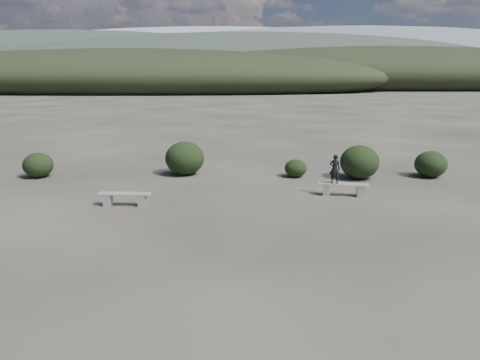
{
  "coord_description": "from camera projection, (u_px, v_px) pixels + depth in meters",
  "views": [
    {
      "loc": [
        0.63,
        -9.03,
        4.0
      ],
      "look_at": [
        0.44,
        3.5,
        1.1
      ],
      "focal_mm": 35.0,
      "sensor_mm": 36.0,
      "label": 1
    }
  ],
  "objects": [
    {
      "name": "ground",
      "position": [
        216.0,
        269.0,
        9.71
      ],
      "size": [
        1200.0,
        1200.0,
        0.0
      ],
      "primitive_type": "plane",
      "color": "#2F2B24",
      "rests_on": "ground"
    },
    {
      "name": "bench_left",
      "position": [
        125.0,
        198.0,
        14.29
      ],
      "size": [
        1.6,
        0.38,
        0.4
      ],
      "rotation": [
        0.0,
        0.0,
        -0.03
      ],
      "color": "slate",
      "rests_on": "ground"
    },
    {
      "name": "bench_right",
      "position": [
        343.0,
        188.0,
        15.43
      ],
      "size": [
        1.68,
        0.58,
        0.41
      ],
      "rotation": [
        0.0,
        0.0,
        -0.15
      ],
      "color": "slate",
      "rests_on": "ground"
    },
    {
      "name": "seated_person",
      "position": [
        335.0,
        169.0,
        15.33
      ],
      "size": [
        0.41,
        0.32,
        0.97
      ],
      "primitive_type": "imported",
      "rotation": [
        0.0,
        0.0,
        2.85
      ],
      "color": "black",
      "rests_on": "bench_right"
    },
    {
      "name": "shrub_b",
      "position": [
        185.0,
        158.0,
        18.55
      ],
      "size": [
        1.54,
        1.54,
        1.32
      ],
      "primitive_type": "ellipsoid",
      "color": "black",
      "rests_on": "ground"
    },
    {
      "name": "shrub_c",
      "position": [
        296.0,
        168.0,
        18.18
      ],
      "size": [
        0.86,
        0.86,
        0.69
      ],
      "primitive_type": "ellipsoid",
      "color": "black",
      "rests_on": "ground"
    },
    {
      "name": "shrub_d",
      "position": [
        360.0,
        162.0,
        17.83
      ],
      "size": [
        1.48,
        1.48,
        1.29
      ],
      "primitive_type": "ellipsoid",
      "color": "black",
      "rests_on": "ground"
    },
    {
      "name": "shrub_e",
      "position": [
        431.0,
        164.0,
        18.12
      ],
      "size": [
        1.23,
        1.23,
        1.02
      ],
      "primitive_type": "ellipsoid",
      "color": "black",
      "rests_on": "ground"
    },
    {
      "name": "shrub_f",
      "position": [
        38.0,
        165.0,
        18.1
      ],
      "size": [
        1.14,
        1.14,
        0.96
      ],
      "primitive_type": "ellipsoid",
      "color": "black",
      "rests_on": "ground"
    },
    {
      "name": "mountain_ridges",
      "position": [
        236.0,
        62.0,
        337.65
      ],
      "size": [
        500.0,
        400.0,
        56.0
      ],
      "color": "black",
      "rests_on": "ground"
    }
  ]
}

